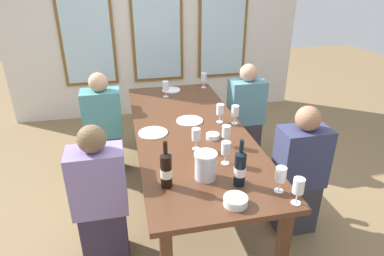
{
  "coord_description": "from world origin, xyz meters",
  "views": [
    {
      "loc": [
        -0.54,
        -2.59,
        2.02
      ],
      "look_at": [
        0.0,
        -0.08,
        0.79
      ],
      "focal_mm": 31.43,
      "sensor_mm": 36.0,
      "label": 1
    }
  ],
  "objects": [
    {
      "name": "tasting_bowl_1",
      "position": [
        0.15,
        -0.21,
        0.76
      ],
      "size": [
        0.11,
        0.11,
        0.04
      ],
      "primitive_type": "cylinder",
      "color": "white",
      "rests_on": "dining_table"
    },
    {
      "name": "tasting_bowl_0",
      "position": [
        0.05,
        -1.07,
        0.77
      ],
      "size": [
        0.15,
        0.15,
        0.05
      ],
      "primitive_type": "cylinder",
      "color": "white",
      "rests_on": "dining_table"
    },
    {
      "name": "wine_glass_5",
      "position": [
        0.3,
        0.09,
        0.86
      ],
      "size": [
        0.07,
        0.07,
        0.17
      ],
      "color": "white",
      "rests_on": "dining_table"
    },
    {
      "name": "wine_glass_4",
      "position": [
        0.41,
        -1.13,
        0.86
      ],
      "size": [
        0.07,
        0.07,
        0.17
      ],
      "color": "white",
      "rests_on": "dining_table"
    },
    {
      "name": "white_plate_1",
      "position": [
        -0.33,
        -0.01,
        0.74
      ],
      "size": [
        0.25,
        0.25,
        0.01
      ],
      "primitive_type": "cylinder",
      "color": "white",
      "rests_on": "dining_table"
    },
    {
      "name": "wine_glass_3",
      "position": [
        0.39,
        1.08,
        0.86
      ],
      "size": [
        0.07,
        0.07,
        0.17
      ],
      "color": "white",
      "rests_on": "dining_table"
    },
    {
      "name": "wine_glass_2",
      "position": [
        0.42,
        0.03,
        0.86
      ],
      "size": [
        0.07,
        0.07,
        0.17
      ],
      "color": "white",
      "rests_on": "dining_table"
    },
    {
      "name": "white_plate_0",
      "position": [
        0.03,
        0.17,
        0.74
      ],
      "size": [
        0.25,
        0.25,
        0.01
      ],
      "primitive_type": "cylinder",
      "color": "white",
      "rests_on": "dining_table"
    },
    {
      "name": "seated_person_0",
      "position": [
        -0.77,
        0.65,
        0.53
      ],
      "size": [
        0.38,
        0.24,
        1.11
      ],
      "color": "#2B3A3E",
      "rests_on": "ground"
    },
    {
      "name": "dining_table",
      "position": [
        0.0,
        0.0,
        0.67
      ],
      "size": [
        0.95,
        2.42,
        0.74
      ],
      "color": "#522F1C",
      "rests_on": "ground"
    },
    {
      "name": "wine_bottle_0",
      "position": [
        -0.32,
        -0.8,
        0.87
      ],
      "size": [
        0.08,
        0.08,
        0.32
      ],
      "color": "black",
      "rests_on": "dining_table"
    },
    {
      "name": "white_plate_2",
      "position": [
        -0.0,
        1.05,
        0.74
      ],
      "size": [
        0.21,
        0.21,
        0.01
      ],
      "primitive_type": "cylinder",
      "color": "white",
      "rests_on": "dining_table"
    },
    {
      "name": "seated_person_2",
      "position": [
        -0.77,
        -0.57,
        0.53
      ],
      "size": [
        0.38,
        0.24,
        1.11
      ],
      "color": "#362C42",
      "rests_on": "ground"
    },
    {
      "name": "wine_glass_0",
      "position": [
        0.36,
        -1.0,
        0.86
      ],
      "size": [
        0.07,
        0.07,
        0.17
      ],
      "color": "white",
      "rests_on": "dining_table"
    },
    {
      "name": "wine_glass_8",
      "position": [
        -0.09,
        0.86,
        0.86
      ],
      "size": [
        0.07,
        0.07,
        0.17
      ],
      "color": "white",
      "rests_on": "dining_table"
    },
    {
      "name": "wine_glass_1",
      "position": [
        0.22,
        -0.35,
        0.86
      ],
      "size": [
        0.07,
        0.07,
        0.17
      ],
      "color": "white",
      "rests_on": "dining_table"
    },
    {
      "name": "metal_pitcher",
      "position": [
        -0.06,
        -0.76,
        0.84
      ],
      "size": [
        0.16,
        0.16,
        0.19
      ],
      "color": "silver",
      "rests_on": "dining_table"
    },
    {
      "name": "ground_plane",
      "position": [
        0.0,
        0.0,
        0.0
      ],
      "size": [
        12.0,
        12.0,
        0.0
      ],
      "primitive_type": "plane",
      "color": "olive"
    },
    {
      "name": "wine_glass_7",
      "position": [
        -0.03,
        -0.35,
        0.86
      ],
      "size": [
        0.07,
        0.07,
        0.17
      ],
      "color": "white",
      "rests_on": "dining_table"
    },
    {
      "name": "wine_bottle_1",
      "position": [
        0.14,
        -0.88,
        0.87
      ],
      "size": [
        0.08,
        0.08,
        0.32
      ],
      "color": "black",
      "rests_on": "dining_table"
    },
    {
      "name": "back_wall_with_windows",
      "position": [
        0.0,
        2.24,
        1.45
      ],
      "size": [
        4.15,
        0.1,
        2.9
      ],
      "color": "silver",
      "rests_on": "ground"
    },
    {
      "name": "seated_person_1",
      "position": [
        0.77,
        0.65,
        0.53
      ],
      "size": [
        0.38,
        0.24,
        1.11
      ],
      "color": "#382E3A",
      "rests_on": "ground"
    },
    {
      "name": "wine_glass_6",
      "position": [
        0.13,
        -0.61,
        0.86
      ],
      "size": [
        0.07,
        0.07,
        0.17
      ],
      "color": "white",
      "rests_on": "dining_table"
    },
    {
      "name": "seated_person_3",
      "position": [
        0.77,
        -0.57,
        0.53
      ],
      "size": [
        0.38,
        0.24,
        1.11
      ],
      "color": "#323239",
      "rests_on": "ground"
    }
  ]
}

